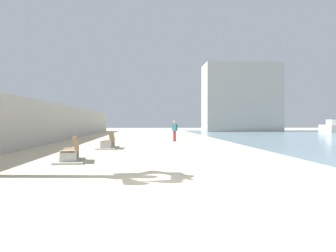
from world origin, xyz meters
name	(u,v)px	position (x,y,z in m)	size (l,w,h in m)	color
ground_plane	(150,142)	(0.00, 18.00, 0.00)	(120.00, 120.00, 0.00)	beige
seawall	(53,123)	(-7.50, 18.00, 1.48)	(0.80, 64.00, 2.95)	#ADAAA3
bench_near	(71,156)	(-3.25, 4.70, 0.23)	(1.36, 2.22, 0.98)	#ADAAA3
bench_far	(108,145)	(-2.52, 11.32, 0.23)	(1.20, 2.15, 0.98)	#ADAAA3
person_walking	(175,129)	(1.91, 18.23, 0.96)	(0.44, 0.35, 1.65)	#B22D33
boat_mid_bay	(332,128)	(25.48, 37.43, 0.74)	(3.03, 6.09, 1.82)	beige
harbor_building	(241,98)	(14.97, 46.00, 5.41)	(12.00, 6.00, 10.83)	#ADAAA3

